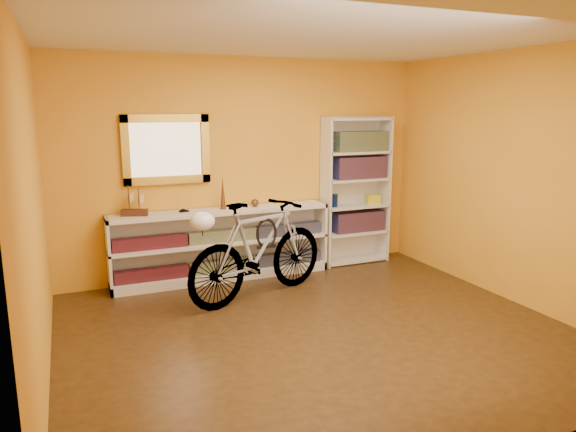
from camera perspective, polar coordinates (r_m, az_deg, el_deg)
name	(u,v)px	position (r m, az deg, el deg)	size (l,w,h in m)	color
floor	(318,332)	(4.97, 3.22, -12.38)	(4.50, 4.00, 0.01)	#311F0D
ceiling	(321,34)	(4.58, 3.61, 19.00)	(4.50, 4.00, 0.01)	silver
back_wall	(246,168)	(6.44, -4.55, 5.21)	(4.50, 0.01, 2.60)	orange
left_wall	(32,211)	(4.14, -25.85, 0.49)	(0.01, 4.00, 2.60)	orange
right_wall	(516,178)	(5.94, 23.34, 3.76)	(0.01, 4.00, 2.60)	orange
gilt_mirror	(166,150)	(6.14, -12.96, 6.99)	(0.98, 0.06, 0.78)	olive
wall_socket	(313,245)	(6.95, 2.71, -3.10)	(0.09, 0.01, 0.09)	silver
console_unit	(223,244)	(6.31, -7.06, -3.05)	(2.60, 0.35, 0.85)	silver
cd_row_lower	(224,265)	(6.36, -6.95, -5.32)	(2.50, 0.13, 0.14)	black
cd_row_upper	(223,236)	(6.27, -7.03, -2.12)	(2.50, 0.13, 0.14)	navy
model_ship	(134,201)	(6.00, -16.28, 1.61)	(0.28, 0.11, 0.34)	#3B1E10
toy_car	(184,212)	(6.12, -11.14, 0.43)	(0.00, 0.00, 0.00)	black
bronze_ornament	(223,193)	(6.19, -7.04, 2.52)	(0.07, 0.07, 0.39)	brown
decorative_orb	(255,203)	(6.33, -3.59, 1.43)	(0.09, 0.09, 0.09)	brown
bookcase	(356,191)	(6.93, 7.29, 2.69)	(0.90, 0.30, 1.90)	silver
book_row_a	(358,221)	(7.02, 7.56, -0.56)	(0.70, 0.22, 0.26)	maroon
book_row_b	(360,167)	(6.91, 7.71, 5.21)	(0.70, 0.22, 0.28)	maroon
book_row_c	(360,141)	(6.88, 7.79, 7.98)	(0.70, 0.22, 0.25)	navy
travel_mug	(335,200)	(6.77, 5.06, 1.68)	(0.08, 0.08, 0.17)	navy
red_tin	(342,144)	(6.79, 5.82, 7.74)	(0.15, 0.15, 0.19)	maroon
yellow_bag	(373,199)	(7.04, 9.19, 1.78)	(0.16, 0.11, 0.13)	yellow
bicycle	(259,249)	(5.63, -3.16, -3.62)	(1.82, 0.47, 1.07)	silver
helmet	(202,221)	(5.14, -9.23, -0.57)	(0.25, 0.23, 0.18)	white
u_lock	(266,233)	(5.66, -2.34, -1.86)	(0.24, 0.24, 0.03)	black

